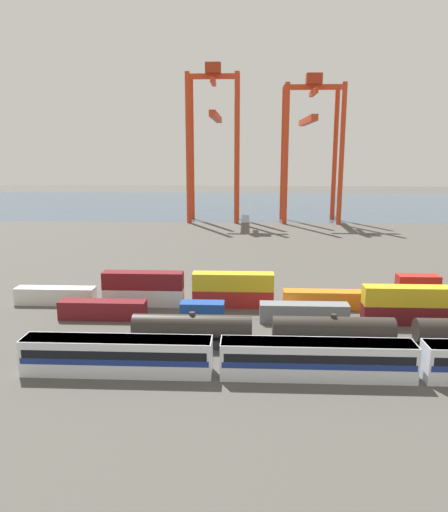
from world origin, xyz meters
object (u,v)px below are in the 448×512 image
(passenger_train, at_px, (317,358))
(gantry_crane_central, at_px, (311,134))
(shipping_container_1, at_px, (202,311))
(shipping_container_0, at_px, (103,310))
(shipping_container_3, at_px, (407,314))
(gantry_crane_west, at_px, (214,129))
(shipping_container_2, at_px, (304,313))
(shipping_container_11, at_px, (416,301))

(passenger_train, bearing_deg, gantry_crane_central, 83.65)
(passenger_train, xyz_separation_m, shipping_container_1, (-13.39, 16.92, -0.84))
(shipping_container_0, bearing_deg, shipping_container_3, 0.00)
(shipping_container_1, height_order, gantry_crane_west, gantry_crane_west)
(shipping_container_2, height_order, gantry_crane_central, gantry_crane_central)
(shipping_container_0, distance_m, shipping_container_3, 41.88)
(passenger_train, relative_size, shipping_container_11, 10.22)
(shipping_container_11, height_order, gantry_crane_central, gantry_crane_central)
(shipping_container_1, bearing_deg, shipping_container_0, 180.00)
(gantry_crane_west, bearing_deg, shipping_container_1, -87.23)
(shipping_container_1, xyz_separation_m, shipping_container_3, (27.92, 0.00, 0.00))
(shipping_container_2, xyz_separation_m, shipping_container_3, (13.96, 0.00, 0.00))
(shipping_container_2, distance_m, gantry_crane_west, 105.32)
(shipping_container_0, xyz_separation_m, shipping_container_1, (13.96, 0.00, 0.00))
(shipping_container_3, bearing_deg, passenger_train, -130.66)
(shipping_container_0, height_order, shipping_container_1, same)
(shipping_container_1, relative_size, gantry_crane_central, 0.13)
(gantry_crane_west, distance_m, gantry_crane_central, 31.22)
(shipping_container_11, relative_size, gantry_crane_west, 0.12)
(passenger_train, height_order, gantry_crane_west, gantry_crane_west)
(shipping_container_11, bearing_deg, shipping_container_2, -159.97)
(passenger_train, height_order, shipping_container_11, passenger_train)
(shipping_container_1, relative_size, shipping_container_11, 1.00)
(shipping_container_1, distance_m, gantry_crane_west, 103.74)
(shipping_container_1, distance_m, shipping_container_2, 13.96)
(gantry_crane_central, bearing_deg, shipping_container_2, -97.09)
(shipping_container_3, distance_m, shipping_container_11, 7.10)
(shipping_container_2, height_order, gantry_crane_west, gantry_crane_west)
(shipping_container_0, distance_m, shipping_container_11, 45.61)
(passenger_train, height_order, shipping_container_1, passenger_train)
(shipping_container_1, bearing_deg, shipping_container_3, 0.00)
(shipping_container_11, distance_m, gantry_crane_west, 104.04)
(shipping_container_0, xyz_separation_m, shipping_container_11, (45.18, 6.29, 0.00))
(shipping_container_0, relative_size, gantry_crane_west, 0.25)
(shipping_container_3, height_order, shipping_container_11, same)
(shipping_container_0, bearing_deg, gantry_crane_west, 84.77)
(passenger_train, relative_size, gantry_crane_central, 1.34)
(passenger_train, distance_m, gantry_crane_central, 120.12)
(shipping_container_0, distance_m, gantry_crane_west, 104.03)
(shipping_container_3, bearing_deg, gantry_crane_west, 108.18)
(shipping_container_1, height_order, shipping_container_11, same)
(shipping_container_2, height_order, shipping_container_3, same)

